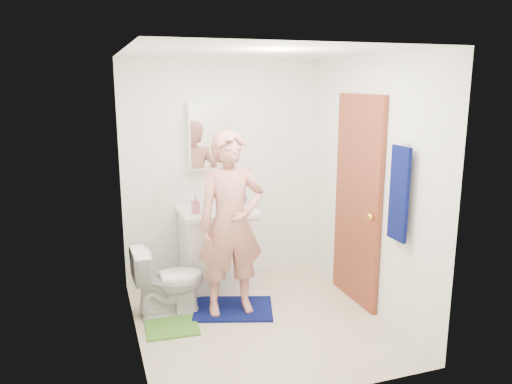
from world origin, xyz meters
The scene contains 22 objects.
floor centered at (0.00, 0.00, -0.01)m, with size 2.20×2.40×0.02m, color beige.
ceiling centered at (0.00, 0.00, 2.41)m, with size 2.20×2.40×0.02m, color white.
wall_back centered at (0.00, 1.21, 1.20)m, with size 2.20×0.02×2.40m, color white.
wall_front centered at (0.00, -1.21, 1.20)m, with size 2.20×0.02×2.40m, color white.
wall_left centered at (-1.11, 0.00, 1.20)m, with size 0.02×2.40×2.40m, color white.
wall_right centered at (1.11, 0.00, 1.20)m, with size 0.02×2.40×2.40m, color white.
vanity_cabinet centered at (-0.15, 0.91, 0.40)m, with size 0.75×0.55×0.80m, color white.
countertop centered at (-0.15, 0.91, 0.83)m, with size 0.79×0.59×0.05m, color white.
sink_basin centered at (-0.15, 0.91, 0.84)m, with size 0.40×0.40×0.03m, color white.
faucet centered at (-0.15, 1.09, 0.91)m, with size 0.03×0.03×0.12m, color silver.
medicine_cabinet centered at (-0.15, 1.14, 1.60)m, with size 0.50×0.12×0.70m, color white.
mirror_panel centered at (-0.15, 1.08, 1.60)m, with size 0.46×0.01×0.66m, color white.
door centered at (1.07, 0.15, 1.02)m, with size 0.05×0.80×2.05m, color #9D442B.
door_knob centered at (1.03, -0.17, 0.95)m, with size 0.07×0.07×0.07m, color gold.
towel centered at (1.03, -0.57, 1.25)m, with size 0.03×0.24×0.80m, color #081051.
towel_hook centered at (1.07, -0.57, 1.67)m, with size 0.02×0.02×0.06m, color silver.
toilet centered at (-0.76, 0.41, 0.34)m, with size 0.38×0.66×0.67m, color white.
bath_mat centered at (-0.17, 0.29, 0.01)m, with size 0.75×0.54×0.02m, color #081051.
green_rug centered at (-0.79, 0.11, 0.01)m, with size 0.46×0.39×0.02m, color #4B8B2E.
soap_dispenser centered at (-0.40, 0.84, 0.94)m, with size 0.08×0.08×0.18m, color #C55C80.
toothbrush_cup centered at (0.15, 1.05, 0.90)m, with size 0.13×0.13×0.10m, color #924290.
man centered at (-0.19, 0.24, 0.88)m, with size 0.63×0.41×1.72m, color tan.
Camera 1 is at (-1.40, -4.01, 2.17)m, focal length 35.00 mm.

